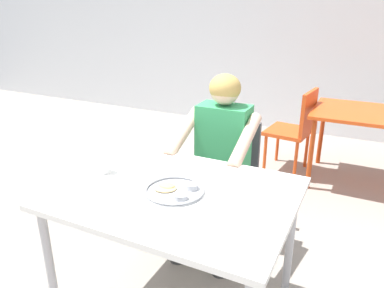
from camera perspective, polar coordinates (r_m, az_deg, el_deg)
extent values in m
cube|color=white|center=(1.80, -2.54, -7.61)|extent=(1.13, 0.87, 0.03)
cylinder|color=#B2B2B7|center=(2.04, -21.08, -17.97)|extent=(0.04, 0.04, 0.72)
cylinder|color=#B2B2B7|center=(2.50, -8.52, -9.03)|extent=(0.04, 0.04, 0.72)
cylinder|color=#B2B2B7|center=(2.17, 14.94, -14.71)|extent=(0.04, 0.04, 0.72)
cylinder|color=#B7BABF|center=(1.78, -2.73, -7.40)|extent=(0.29, 0.29, 0.01)
torus|color=#B7BABF|center=(1.77, -2.74, -7.09)|extent=(0.29, 0.29, 0.01)
cylinder|color=#B2B5BA|center=(1.70, -1.75, -8.20)|extent=(0.06, 0.06, 0.03)
cylinder|color=#C65119|center=(1.70, -1.75, -8.04)|extent=(0.05, 0.05, 0.01)
cylinder|color=#B2B5BA|center=(1.79, 0.00, -6.59)|extent=(0.06, 0.06, 0.03)
cylinder|color=#9E4714|center=(1.79, 0.00, -6.44)|extent=(0.05, 0.05, 0.01)
ellipsoid|color=tan|center=(1.80, -4.16, -6.80)|extent=(0.14, 0.13, 0.01)
ellipsoid|color=tan|center=(1.80, -3.93, -6.40)|extent=(0.08, 0.07, 0.01)
cylinder|color=white|center=(2.01, -13.56, -2.98)|extent=(0.07, 0.07, 0.10)
cylinder|color=#593319|center=(2.00, -13.63, -2.18)|extent=(0.06, 0.06, 0.02)
cube|color=#3F3F44|center=(2.64, 5.08, -5.74)|extent=(0.40, 0.44, 0.04)
cube|color=#3F3F44|center=(2.74, 6.72, -0.10)|extent=(0.37, 0.04, 0.38)
cylinder|color=#3F3F44|center=(2.56, 6.80, -12.37)|extent=(0.03, 0.03, 0.40)
cylinder|color=#3F3F44|center=(2.66, 0.37, -10.89)|extent=(0.03, 0.03, 0.40)
cylinder|color=#3F3F44|center=(2.85, 9.16, -8.77)|extent=(0.03, 0.03, 0.40)
cylinder|color=#3F3F44|center=(2.94, 3.34, -7.59)|extent=(0.03, 0.03, 0.40)
cylinder|color=#3B3B3B|center=(2.34, 4.44, -15.30)|extent=(0.10, 0.10, 0.44)
cylinder|color=#3B3B3B|center=(2.36, 6.39, -7.59)|extent=(0.13, 0.40, 0.12)
cylinder|color=#3B3B3B|center=(2.44, -2.32, -13.56)|extent=(0.10, 0.10, 0.44)
cylinder|color=#3B3B3B|center=(2.46, -0.24, -6.22)|extent=(0.13, 0.40, 0.12)
cube|color=#339959|center=(2.48, 4.88, 0.29)|extent=(0.34, 0.21, 0.51)
cylinder|color=beige|center=(2.22, 8.26, 0.51)|extent=(0.08, 0.46, 0.25)
cylinder|color=beige|center=(2.36, -1.25, 1.98)|extent=(0.08, 0.46, 0.25)
sphere|color=beige|center=(2.38, 5.14, 8.33)|extent=(0.19, 0.19, 0.19)
ellipsoid|color=tan|center=(2.37, 5.15, 8.66)|extent=(0.21, 0.20, 0.18)
cube|color=#E04C19|center=(3.66, 25.79, 4.29)|extent=(0.95, 0.77, 0.03)
cylinder|color=#B33D14|center=(3.48, 17.97, -1.53)|extent=(0.04, 0.04, 0.67)
cylinder|color=#B33D14|center=(4.09, 19.45, 1.59)|extent=(0.04, 0.04, 0.67)
cube|color=#D14919|center=(3.80, 14.68, 1.91)|extent=(0.44, 0.47, 0.04)
cube|color=#D14919|center=(3.69, 17.67, 4.69)|extent=(0.08, 0.41, 0.41)
cylinder|color=#D14919|center=(3.77, 11.26, -1.47)|extent=(0.03, 0.03, 0.39)
cylinder|color=#D14919|center=(4.07, 13.14, 0.10)|extent=(0.03, 0.03, 0.39)
cylinder|color=#D14919|center=(3.67, 15.80, -2.45)|extent=(0.03, 0.03, 0.39)
cylinder|color=#D14919|center=(3.99, 17.36, -0.76)|extent=(0.03, 0.03, 0.39)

